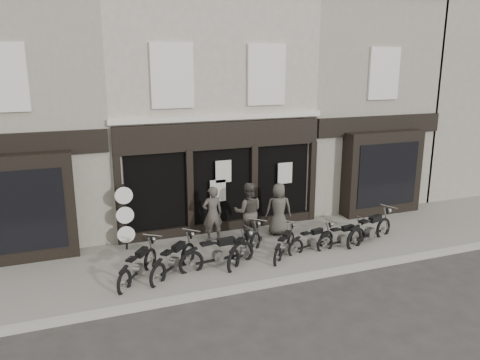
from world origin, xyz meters
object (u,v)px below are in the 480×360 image
object	(u,v)px
motorcycle_4	(285,247)
man_left	(213,214)
motorcycle_7	(370,232)
motorcycle_6	(342,239)
motorcycle_0	(138,268)
man_centre	(248,212)
motorcycle_3	(245,249)
motorcycle_2	(218,255)
advert_sign_post	(125,220)
motorcycle_5	(312,242)
man_right	(279,209)
motorcycle_1	(174,262)

from	to	relation	value
motorcycle_4	man_left	xyz separation A→B (m)	(-1.68, 1.88, 0.67)
motorcycle_7	motorcycle_6	bearing A→B (deg)	162.93
motorcycle_0	man_centre	xyz separation A→B (m)	(3.82, 1.54, 0.68)
motorcycle_3	motorcycle_6	size ratio (longest dim) A/B	0.92
motorcycle_0	motorcycle_4	world-z (taller)	motorcycle_0
motorcycle_2	motorcycle_0	bearing A→B (deg)	172.26
man_centre	advert_sign_post	xyz separation A→B (m)	(-3.85, 0.58, -0.01)
motorcycle_5	advert_sign_post	size ratio (longest dim) A/B	0.83
motorcycle_6	man_right	bearing A→B (deg)	122.59
motorcycle_2	motorcycle_6	size ratio (longest dim) A/B	1.20
motorcycle_5	motorcycle_7	bearing A→B (deg)	-16.05
advert_sign_post	motorcycle_5	bearing A→B (deg)	-15.23
motorcycle_5	advert_sign_post	xyz separation A→B (m)	(-5.41, 2.03, 0.72)
motorcycle_6	motorcycle_3	bearing A→B (deg)	169.30
motorcycle_1	advert_sign_post	xyz separation A→B (m)	(-1.02, 2.12, 0.66)
motorcycle_4	motorcycle_6	distance (m)	2.02
motorcycle_2	motorcycle_3	size ratio (longest dim) A/B	1.31
man_centre	man_right	distance (m)	1.17
motorcycle_3	man_left	bearing A→B (deg)	60.18
motorcycle_1	motorcycle_5	xyz separation A→B (m)	(4.40, 0.09, -0.06)
motorcycle_3	motorcycle_5	world-z (taller)	motorcycle_3
man_left	man_centre	bearing A→B (deg)	161.95
motorcycle_7	motorcycle_0	bearing A→B (deg)	160.71
man_centre	motorcycle_3	bearing A→B (deg)	82.94
motorcycle_4	motorcycle_0	bearing A→B (deg)	133.49
motorcycle_3	motorcycle_5	size ratio (longest dim) A/B	0.96
motorcycle_3	motorcycle_5	distance (m)	2.23
motorcycle_0	motorcycle_1	xyz separation A→B (m)	(0.99, -0.00, 0.01)
motorcycle_1	motorcycle_2	size ratio (longest dim) A/B	0.76
motorcycle_4	motorcycle_5	distance (m)	0.99
motorcycle_0	man_left	bearing A→B (deg)	-18.56
motorcycle_7	man_right	xyz separation A→B (m)	(-2.52, 1.64, 0.56)
motorcycle_4	motorcycle_7	xyz separation A→B (m)	(3.10, 0.01, 0.08)
motorcycle_1	motorcycle_4	distance (m)	3.41
motorcycle_1	man_right	bearing A→B (deg)	-21.33
man_right	advert_sign_post	xyz separation A→B (m)	(-5.01, 0.45, 0.07)
motorcycle_7	advert_sign_post	size ratio (longest dim) A/B	1.01
motorcycle_0	advert_sign_post	size ratio (longest dim) A/B	0.83
motorcycle_1	motorcycle_3	bearing A→B (deg)	-40.27
motorcycle_1	man_right	xyz separation A→B (m)	(3.99, 1.67, 0.59)
motorcycle_4	motorcycle_5	world-z (taller)	motorcycle_4
motorcycle_0	motorcycle_2	bearing A→B (deg)	-54.82
motorcycle_0	motorcycle_5	size ratio (longest dim) A/B	1.00
man_right	motorcycle_3	bearing A→B (deg)	59.08
motorcycle_0	motorcycle_3	bearing A→B (deg)	-50.87
motorcycle_0	man_right	distance (m)	5.28
man_left	man_right	distance (m)	2.27
motorcycle_5	man_centre	size ratio (longest dim) A/B	0.95
motorcycle_5	motorcycle_1	bearing A→B (deg)	166.95
motorcycle_2	man_right	xyz separation A→B (m)	(2.72, 1.72, 0.56)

